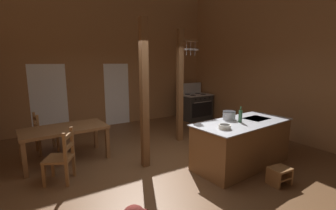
{
  "coord_description": "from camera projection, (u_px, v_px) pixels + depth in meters",
  "views": [
    {
      "loc": [
        -2.24,
        -3.71,
        2.11
      ],
      "look_at": [
        0.38,
        0.6,
        1.18
      ],
      "focal_mm": 25.06,
      "sensor_mm": 36.0,
      "label": 1
    }
  ],
  "objects": [
    {
      "name": "dining_table",
      "position": [
        64.0,
        131.0,
        4.98
      ],
      "size": [
        1.76,
        1.02,
        0.74
      ],
      "color": "brown",
      "rests_on": "ground_plane"
    },
    {
      "name": "wall_right",
      "position": [
        291.0,
        55.0,
        6.19
      ],
      "size": [
        0.14,
        8.62,
        4.58
      ],
      "primitive_type": "cube",
      "color": "#93663F",
      "rests_on": "ground_plane"
    },
    {
      "name": "ground_plane",
      "position": [
        167.0,
        172.0,
        4.65
      ],
      "size": [
        8.33,
        8.62,
        0.1
      ],
      "primitive_type": "cube",
      "color": "brown"
    },
    {
      "name": "support_post_center",
      "position": [
        144.0,
        95.0,
        4.57
      ],
      "size": [
        0.14,
        0.14,
        2.93
      ],
      "color": "brown",
      "rests_on": "ground_plane"
    },
    {
      "name": "wall_back",
      "position": [
        103.0,
        56.0,
        7.58
      ],
      "size": [
        8.33,
        0.14,
        4.58
      ],
      "primitive_type": "cube",
      "color": "#93663F",
      "rests_on": "ground_plane"
    },
    {
      "name": "mixing_bowl_on_counter",
      "position": [
        225.0,
        127.0,
        4.22
      ],
      "size": [
        0.22,
        0.22,
        0.08
      ],
      "color": "silver",
      "rests_on": "kitchen_island"
    },
    {
      "name": "kitchen_island",
      "position": [
        242.0,
        143.0,
        4.82
      ],
      "size": [
        2.24,
        1.15,
        0.92
      ],
      "color": "brown",
      "rests_on": "ground_plane"
    },
    {
      "name": "support_post_with_pot_rack",
      "position": [
        181.0,
        82.0,
        6.17
      ],
      "size": [
        0.63,
        0.23,
        2.93
      ],
      "color": "brown",
      "rests_on": "ground_plane"
    },
    {
      "name": "bottle_tall_on_counter",
      "position": [
        240.0,
        116.0,
        4.66
      ],
      "size": [
        0.07,
        0.07,
        0.32
      ],
      "color": "#2D5638",
      "rests_on": "kitchen_island"
    },
    {
      "name": "stockpot_on_counter",
      "position": [
        229.0,
        115.0,
        4.89
      ],
      "size": [
        0.34,
        0.27,
        0.18
      ],
      "color": "#A8AAB2",
      "rests_on": "kitchen_island"
    },
    {
      "name": "ladderback_chair_near_window",
      "position": [
        44.0,
        134.0,
        5.5
      ],
      "size": [
        0.5,
        0.5,
        0.95
      ],
      "color": "brown",
      "rests_on": "ground_plane"
    },
    {
      "name": "step_stool",
      "position": [
        279.0,
        174.0,
        4.08
      ],
      "size": [
        0.38,
        0.31,
        0.3
      ],
      "color": "brown",
      "rests_on": "ground_plane"
    },
    {
      "name": "glazed_panel_back_right",
      "position": [
        117.0,
        94.0,
        7.93
      ],
      "size": [
        0.84,
        0.01,
        2.05
      ],
      "primitive_type": "cube",
      "color": "white",
      "rests_on": "ground_plane"
    },
    {
      "name": "glazed_door_back_left",
      "position": [
        49.0,
        99.0,
        6.87
      ],
      "size": [
        1.0,
        0.01,
        2.05
      ],
      "primitive_type": "cube",
      "color": "white",
      "rests_on": "ground_plane"
    },
    {
      "name": "ladderback_chair_by_post",
      "position": [
        62.0,
        157.0,
        4.13
      ],
      "size": [
        0.59,
        0.59,
        0.95
      ],
      "color": "brown",
      "rests_on": "ground_plane"
    },
    {
      "name": "stove_range",
      "position": [
        195.0,
        106.0,
        8.73
      ],
      "size": [
        1.18,
        0.87,
        1.32
      ],
      "color": "#2D2D2D",
      "rests_on": "ground_plane"
    }
  ]
}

